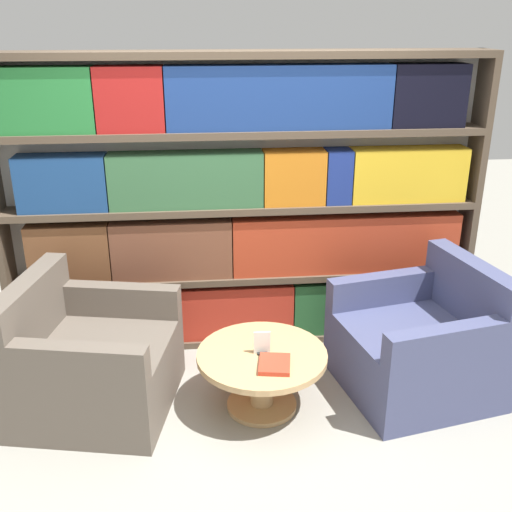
% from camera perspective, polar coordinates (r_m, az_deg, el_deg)
% --- Properties ---
extents(ground_plane, '(14.00, 14.00, 0.00)m').
position_cam_1_polar(ground_plane, '(3.79, 0.34, -16.69)').
color(ground_plane, gray).
extents(bookshelf, '(3.47, 0.30, 2.15)m').
position_cam_1_polar(bookshelf, '(4.37, -1.27, 4.46)').
color(bookshelf, silver).
rests_on(bookshelf, ground_plane).
extents(armchair_left, '(1.09, 1.08, 0.87)m').
position_cam_1_polar(armchair_left, '(4.01, -15.42, -9.87)').
color(armchair_left, brown).
rests_on(armchair_left, ground_plane).
extents(armchair_right, '(1.09, 1.08, 0.87)m').
position_cam_1_polar(armchair_right, '(4.20, 15.35, -8.32)').
color(armchair_right, '#42476B').
rests_on(armchair_right, ground_plane).
extents(coffee_table, '(0.82, 0.82, 0.40)m').
position_cam_1_polar(coffee_table, '(3.86, 0.57, -10.65)').
color(coffee_table, tan).
rests_on(coffee_table, ground_plane).
extents(table_sign, '(0.11, 0.06, 0.15)m').
position_cam_1_polar(table_sign, '(3.77, 0.58, -8.39)').
color(table_sign, black).
rests_on(table_sign, coffee_table).
extents(stray_book, '(0.22, 0.25, 0.03)m').
position_cam_1_polar(stray_book, '(3.66, 1.78, -10.27)').
color(stray_book, '#B73823').
rests_on(stray_book, coffee_table).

